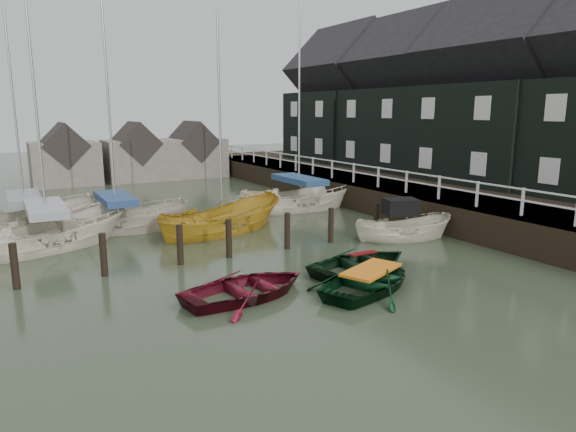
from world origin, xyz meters
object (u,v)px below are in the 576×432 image
motorboat (402,237)px  sailboat_c (223,230)px  rowboat_red (248,297)px  sailboat_b (117,229)px  sailboat_e (27,230)px  sailboat_d (299,208)px  rowboat_dkgreen (362,271)px  rowboat_green (371,288)px  sailboat_a (49,246)px

motorboat → sailboat_c: (-5.82, 5.11, -0.09)m
rowboat_red → sailboat_b: bearing=0.3°
sailboat_b → sailboat_e: 3.88m
motorboat → sailboat_d: 7.88m
rowboat_dkgreen → sailboat_e: sailboat_e is taller
rowboat_green → sailboat_d: bearing=-44.4°
rowboat_green → sailboat_c: bearing=-17.4°
sailboat_a → sailboat_d: 12.65m
rowboat_red → sailboat_b: sailboat_b is taller
rowboat_dkgreen → motorboat: motorboat is taller
rowboat_green → sailboat_c: size_ratio=0.39×
rowboat_dkgreen → rowboat_red: bearing=88.1°
sailboat_e → motorboat: bearing=-136.2°
rowboat_dkgreen → sailboat_c: 7.88m
rowboat_green → sailboat_d: size_ratio=0.34×
sailboat_b → sailboat_c: size_ratio=1.16×
sailboat_a → rowboat_red: bearing=-174.4°
rowboat_green → motorboat: motorboat is taller
motorboat → sailboat_b: 12.32m
rowboat_green → sailboat_b: 12.47m
sailboat_a → sailboat_e: size_ratio=1.07×
rowboat_green → sailboat_a: sailboat_a is taller
sailboat_a → sailboat_d: (12.47, 2.15, 0.00)m
sailboat_c → sailboat_e: size_ratio=0.98×
rowboat_dkgreen → sailboat_d: (3.75, 10.44, 0.06)m
rowboat_green → sailboat_c: 9.21m
sailboat_b → sailboat_d: (9.60, 0.51, -0.00)m
sailboat_a → sailboat_d: bearing=-101.7°
motorboat → sailboat_c: bearing=67.8°
rowboat_dkgreen → sailboat_b: (-5.85, 9.93, 0.07)m
sailboat_d → sailboat_e: size_ratio=1.13×
sailboat_b → sailboat_c: bearing=-103.4°
rowboat_red → rowboat_green: size_ratio=0.97×
sailboat_b → rowboat_red: bearing=-155.8°
sailboat_d → rowboat_green: bearing=161.4°
rowboat_red → rowboat_green: 3.67m
motorboat → sailboat_a: (-12.75, 5.72, -0.04)m
sailboat_a → rowboat_dkgreen: bearing=-155.0°
sailboat_e → sailboat_b: bearing=-128.5°
sailboat_b → sailboat_e: sailboat_b is taller
rowboat_dkgreen → sailboat_d: 11.09m
sailboat_c → rowboat_red: bearing=144.4°
sailboat_b → sailboat_d: bearing=-71.3°
rowboat_dkgreen → sailboat_c: sailboat_c is taller
rowboat_green → motorboat: 6.33m
rowboat_red → sailboat_a: 9.67m
rowboat_dkgreen → sailboat_c: (-1.80, 7.67, 0.01)m
rowboat_dkgreen → motorboat: size_ratio=0.88×
rowboat_dkgreen → sailboat_d: size_ratio=0.33×
sailboat_c → motorboat: bearing=-149.4°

